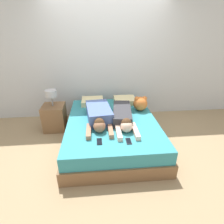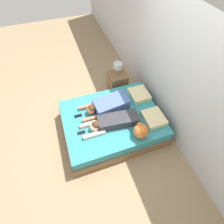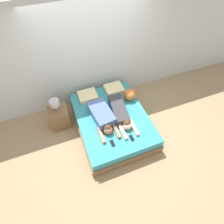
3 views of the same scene
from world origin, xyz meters
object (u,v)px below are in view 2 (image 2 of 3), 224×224
at_px(pillow_head_right, 154,118).
at_px(plush_toy, 141,131).
at_px(person_right, 112,122).
at_px(nightstand, 117,81).
at_px(pillow_head_left, 139,94).
at_px(cell_phone_left, 78,116).
at_px(cell_phone_right, 81,133).
at_px(person_left, 107,105).
at_px(bed, 112,123).

bearing_deg(pillow_head_right, plush_toy, -59.94).
relative_size(person_right, plush_toy, 4.03).
xyz_separation_m(plush_toy, nightstand, (-1.73, 0.19, -0.30)).
height_order(pillow_head_right, nightstand, nightstand).
bearing_deg(plush_toy, person_right, -133.88).
bearing_deg(pillow_head_left, plush_toy, -23.87).
distance_m(cell_phone_left, cell_phone_right, 0.42).
bearing_deg(person_left, pillow_head_right, 53.80).
bearing_deg(plush_toy, bed, -149.18).
xyz_separation_m(bed, cell_phone_right, (0.18, -0.69, 0.23)).
distance_m(bed, plush_toy, 0.78).
bearing_deg(bed, plush_toy, 30.82).
bearing_deg(plush_toy, cell_phone_left, -129.54).
bearing_deg(person_left, bed, 6.10).
bearing_deg(cell_phone_left, person_left, 88.90).
distance_m(pillow_head_left, person_left, 0.81).
height_order(pillow_head_left, nightstand, nightstand).
height_order(bed, pillow_head_right, pillow_head_right).
bearing_deg(bed, person_left, -173.90).
height_order(pillow_head_right, cell_phone_left, pillow_head_right).
bearing_deg(bed, nightstand, 154.25).
xyz_separation_m(bed, plush_toy, (0.59, 0.35, 0.37)).
distance_m(pillow_head_right, person_left, 0.99).
xyz_separation_m(person_right, cell_phone_right, (-0.01, -0.62, -0.08)).
xyz_separation_m(cell_phone_right, nightstand, (-1.31, 1.24, -0.16)).
bearing_deg(pillow_head_left, person_left, -81.44).
xyz_separation_m(pillow_head_right, person_right, (-0.16, -0.84, 0.04)).
bearing_deg(person_right, cell_phone_left, -126.08).
bearing_deg(cell_phone_right, person_left, 121.55).
relative_size(person_left, cell_phone_right, 6.59).
height_order(person_left, cell_phone_left, person_left).
relative_size(bed, person_right, 1.77).
distance_m(pillow_head_right, cell_phone_right, 1.47).
relative_size(pillow_head_left, pillow_head_right, 1.00).
xyz_separation_m(pillow_head_right, cell_phone_right, (-0.17, -1.46, -0.05)).
bearing_deg(bed, cell_phone_left, -110.27).
bearing_deg(pillow_head_left, pillow_head_right, 0.00).
xyz_separation_m(pillow_head_right, nightstand, (-1.49, -0.22, -0.21)).
relative_size(person_left, nightstand, 1.23).
height_order(person_right, cell_phone_right, person_right).
bearing_deg(cell_phone_left, cell_phone_right, -4.00).
bearing_deg(cell_phone_right, plush_toy, 68.23).
relative_size(pillow_head_right, person_left, 0.44).
bearing_deg(bed, person_right, -19.73).
bearing_deg(person_left, cell_phone_right, -58.45).
distance_m(bed, nightstand, 1.26).
xyz_separation_m(pillow_head_right, person_left, (-0.58, -0.80, 0.06)).
bearing_deg(plush_toy, cell_phone_right, -111.77).
xyz_separation_m(pillow_head_left, nightstand, (-0.79, -0.22, -0.21)).
height_order(pillow_head_right, person_right, person_right).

